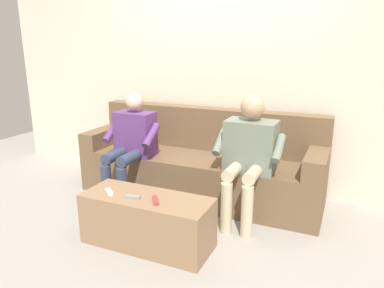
{
  "coord_description": "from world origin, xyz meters",
  "views": [
    {
      "loc": [
        -1.38,
        3.19,
        1.57
      ],
      "look_at": [
        0.0,
        0.09,
        0.62
      ],
      "focal_mm": 33.56,
      "sensor_mm": 36.0,
      "label": 1
    }
  ],
  "objects_px": {
    "coffee_table": "(147,221)",
    "remote_gray": "(133,197)",
    "remote_red": "(156,200)",
    "remote_white": "(109,192)",
    "person_left_seated": "(249,151)",
    "couch": "(201,166)",
    "person_right_seated": "(131,141)"
  },
  "relations": [
    {
      "from": "remote_red",
      "to": "remote_white",
      "type": "xyz_separation_m",
      "value": [
        0.42,
        0.01,
        0.0
      ]
    },
    {
      "from": "person_right_seated",
      "to": "remote_gray",
      "type": "height_order",
      "value": "person_right_seated"
    },
    {
      "from": "coffee_table",
      "to": "remote_red",
      "type": "height_order",
      "value": "remote_red"
    },
    {
      "from": "remote_white",
      "to": "remote_gray",
      "type": "xyz_separation_m",
      "value": [
        -0.23,
        0.01,
        -0.0
      ]
    },
    {
      "from": "person_right_seated",
      "to": "remote_gray",
      "type": "distance_m",
      "value": 0.96
    },
    {
      "from": "person_right_seated",
      "to": "couch",
      "type": "bearing_deg",
      "value": -146.91
    },
    {
      "from": "remote_red",
      "to": "remote_white",
      "type": "bearing_deg",
      "value": 56.39
    },
    {
      "from": "coffee_table",
      "to": "person_left_seated",
      "type": "bearing_deg",
      "value": -128.36
    },
    {
      "from": "couch",
      "to": "person_right_seated",
      "type": "relative_size",
      "value": 2.28
    },
    {
      "from": "remote_red",
      "to": "person_left_seated",
      "type": "bearing_deg",
      "value": -66.98
    },
    {
      "from": "coffee_table",
      "to": "person_right_seated",
      "type": "xyz_separation_m",
      "value": [
        0.6,
        -0.72,
        0.42
      ]
    },
    {
      "from": "person_left_seated",
      "to": "person_right_seated",
      "type": "distance_m",
      "value": 1.21
    },
    {
      "from": "couch",
      "to": "remote_red",
      "type": "distance_m",
      "value": 1.17
    },
    {
      "from": "couch",
      "to": "remote_white",
      "type": "distance_m",
      "value": 1.22
    },
    {
      "from": "person_left_seated",
      "to": "remote_gray",
      "type": "relative_size",
      "value": 9.75
    },
    {
      "from": "remote_gray",
      "to": "remote_white",
      "type": "bearing_deg",
      "value": -12.76
    },
    {
      "from": "couch",
      "to": "remote_gray",
      "type": "relative_size",
      "value": 21.37
    },
    {
      "from": "couch",
      "to": "remote_red",
      "type": "relative_size",
      "value": 17.0
    },
    {
      "from": "remote_red",
      "to": "remote_white",
      "type": "height_order",
      "value": "remote_white"
    },
    {
      "from": "couch",
      "to": "remote_red",
      "type": "bearing_deg",
      "value": 95.32
    },
    {
      "from": "coffee_table",
      "to": "couch",
      "type": "bearing_deg",
      "value": -90.0
    },
    {
      "from": "person_right_seated",
      "to": "remote_white",
      "type": "bearing_deg",
      "value": 110.39
    },
    {
      "from": "person_left_seated",
      "to": "remote_gray",
      "type": "xyz_separation_m",
      "value": [
        0.68,
        0.83,
        -0.23
      ]
    },
    {
      "from": "remote_red",
      "to": "person_right_seated",
      "type": "bearing_deg",
      "value": 7.39
    },
    {
      "from": "person_right_seated",
      "to": "coffee_table",
      "type": "bearing_deg",
      "value": 130.02
    },
    {
      "from": "coffee_table",
      "to": "remote_gray",
      "type": "height_order",
      "value": "remote_gray"
    },
    {
      "from": "remote_gray",
      "to": "couch",
      "type": "bearing_deg",
      "value": -104.97
    },
    {
      "from": "person_left_seated",
      "to": "remote_white",
      "type": "height_order",
      "value": "person_left_seated"
    },
    {
      "from": "remote_white",
      "to": "remote_gray",
      "type": "bearing_deg",
      "value": -139.94
    },
    {
      "from": "coffee_table",
      "to": "remote_gray",
      "type": "distance_m",
      "value": 0.24
    },
    {
      "from": "couch",
      "to": "remote_white",
      "type": "relative_size",
      "value": 21.49
    },
    {
      "from": "coffee_table",
      "to": "remote_white",
      "type": "xyz_separation_m",
      "value": [
        0.31,
        0.06,
        0.22
      ]
    }
  ]
}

